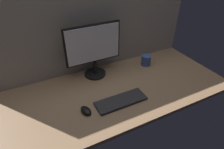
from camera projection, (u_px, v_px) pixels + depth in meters
The scene contains 6 objects.
ground_plane at pixel (113, 90), 150.39cm from camera, with size 180.00×80.00×3.00cm, color #8C6B4C.
cubicle_wall_back at pixel (93, 31), 158.15cm from camera, with size 180.00×5.00×67.60cm.
monitor at pixel (93, 48), 152.33cm from camera, with size 46.00×18.00×44.35cm.
keyboard at pixel (121, 101), 136.47cm from camera, with size 37.00×13.00×2.00cm, color #262628.
mouse at pixel (86, 110), 127.62cm from camera, with size 5.60×9.60×3.40cm, color black.
mug_ceramic_blue at pixel (146, 60), 176.74cm from camera, with size 8.57×8.57×9.42cm.
Camera 1 is at (-53.30, -104.41, 93.51)cm, focal length 30.75 mm.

